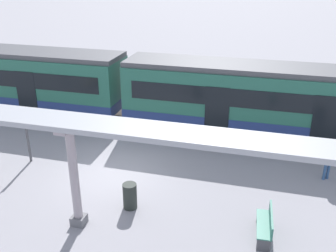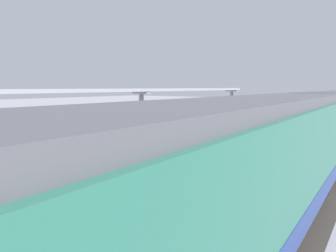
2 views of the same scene
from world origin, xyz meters
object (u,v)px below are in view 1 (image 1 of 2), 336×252
object	(u,v)px
train_far_carriage	(271,101)
trash_bin	(130,196)
canopy_pillar_second	(74,176)
train_near_carriage	(3,78)
platform_info_sign	(27,133)
passenger_waiting_near_edge	(329,155)
bench_near_end	(266,224)

from	to	relation	value
train_far_carriage	trash_bin	world-z (taller)	train_far_carriage
train_far_carriage	canopy_pillar_second	size ratio (longest dim) A/B	3.98
train_near_carriage	train_far_carriage	distance (m)	14.52
platform_info_sign	train_near_carriage	bearing A→B (deg)	-136.66
canopy_pillar_second	train_near_carriage	bearing A→B (deg)	-133.81
train_near_carriage	canopy_pillar_second	size ratio (longest dim) A/B	3.98
platform_info_sign	passenger_waiting_near_edge	bearing A→B (deg)	98.31
train_far_carriage	train_near_carriage	bearing A→B (deg)	-90.00
bench_near_end	trash_bin	xyz separation A→B (m)	(-0.33, -4.55, 0.02)
train_near_carriage	train_far_carriage	world-z (taller)	same
train_far_carriage	trash_bin	distance (m)	8.56
train_far_carriage	canopy_pillar_second	world-z (taller)	canopy_pillar_second
bench_near_end	platform_info_sign	distance (m)	10.12
passenger_waiting_near_edge	train_far_carriage	bearing A→B (deg)	-146.14
train_far_carriage	bench_near_end	world-z (taller)	train_far_carriage
bench_near_end	passenger_waiting_near_edge	bearing A→B (deg)	152.49
canopy_pillar_second	trash_bin	bearing A→B (deg)	135.02
bench_near_end	passenger_waiting_near_edge	size ratio (longest dim) A/B	0.90
trash_bin	canopy_pillar_second	bearing A→B (deg)	-44.98
train_far_carriage	passenger_waiting_near_edge	xyz separation A→B (m)	(3.48, 2.33, -0.77)
canopy_pillar_second	bench_near_end	world-z (taller)	canopy_pillar_second
platform_info_sign	trash_bin	bearing A→B (deg)	68.90
train_near_carriage	trash_bin	xyz separation A→B (m)	(7.24, 10.17, -1.37)
train_far_carriage	platform_info_sign	world-z (taller)	train_far_carriage
canopy_pillar_second	trash_bin	xyz separation A→B (m)	(-1.28, 1.28, -1.32)
train_far_carriage	passenger_waiting_near_edge	distance (m)	4.26
bench_near_end	train_near_carriage	bearing A→B (deg)	-117.22
canopy_pillar_second	passenger_waiting_near_edge	size ratio (longest dim) A/B	2.06
trash_bin	platform_info_sign	world-z (taller)	platform_info_sign
bench_near_end	platform_info_sign	size ratio (longest dim) A/B	0.69
train_near_carriage	canopy_pillar_second	world-z (taller)	canopy_pillar_second
passenger_waiting_near_edge	train_near_carriage	bearing A→B (deg)	-101.65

